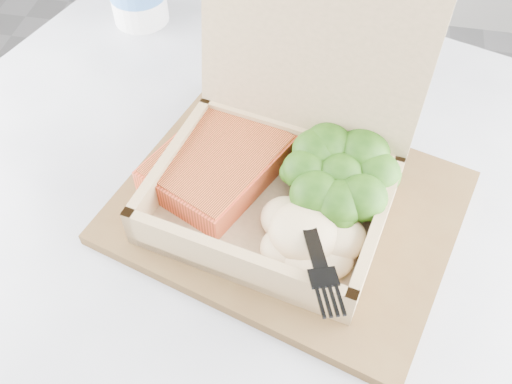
# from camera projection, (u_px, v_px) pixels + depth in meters

# --- Properties ---
(cafe_table) EXTENTS (0.95, 0.95, 0.71)m
(cafe_table) POSITION_uv_depth(u_px,v_px,m) (236.00, 292.00, 0.72)
(cafe_table) COLOR black
(cafe_table) RESTS_ON floor
(serving_tray) EXTENTS (0.38, 0.33, 0.01)m
(serving_tray) POSITION_uv_depth(u_px,v_px,m) (288.00, 207.00, 0.57)
(serving_tray) COLOR brown
(serving_tray) RESTS_ON cafe_table
(takeout_container) EXTENTS (0.25, 0.24, 0.20)m
(takeout_container) POSITION_uv_depth(u_px,v_px,m) (283.00, 155.00, 0.53)
(takeout_container) COLOR tan
(takeout_container) RESTS_ON serving_tray
(salmon_fillet) EXTENTS (0.15, 0.16, 0.03)m
(salmon_fillet) POSITION_uv_depth(u_px,v_px,m) (218.00, 163.00, 0.56)
(salmon_fillet) COLOR #E54A2C
(salmon_fillet) RESTS_ON takeout_container
(broccoli_pile) EXTENTS (0.12, 0.12, 0.04)m
(broccoli_pile) POSITION_uv_depth(u_px,v_px,m) (339.00, 180.00, 0.54)
(broccoli_pile) COLOR #366B17
(broccoli_pile) RESTS_ON takeout_container
(mashed_potatoes) EXTENTS (0.10, 0.09, 0.04)m
(mashed_potatoes) POSITION_uv_depth(u_px,v_px,m) (305.00, 231.00, 0.51)
(mashed_potatoes) COLOR #D0B786
(mashed_potatoes) RESTS_ON takeout_container
(plastic_fork) EXTENTS (0.07, 0.16, 0.02)m
(plastic_fork) POSITION_uv_depth(u_px,v_px,m) (302.00, 200.00, 0.51)
(plastic_fork) COLOR black
(plastic_fork) RESTS_ON mashed_potatoes
(receipt) EXTENTS (0.11, 0.15, 0.00)m
(receipt) POSITION_uv_depth(u_px,v_px,m) (338.00, 95.00, 0.68)
(receipt) COLOR white
(receipt) RESTS_ON cafe_table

